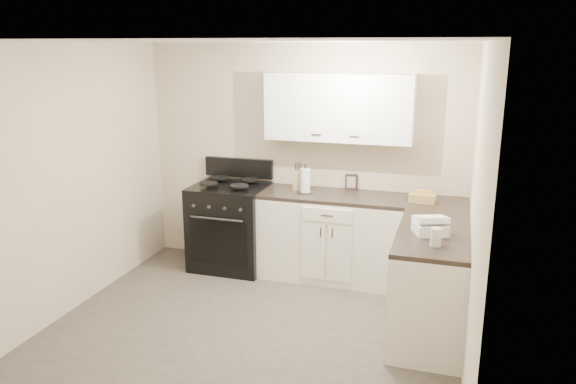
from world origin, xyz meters
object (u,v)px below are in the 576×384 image
(knife_block, at_px, (298,181))
(countertop_grill, at_px, (430,228))
(stove, at_px, (231,228))
(paper_towel, at_px, (305,181))
(wicker_basket, at_px, (422,198))

(knife_block, xyz_separation_m, countertop_grill, (1.46, -1.07, -0.06))
(countertop_grill, bearing_deg, stove, 135.42)
(paper_towel, distance_m, countertop_grill, 1.69)
(stove, xyz_separation_m, paper_towel, (0.87, 0.01, 0.61))
(paper_towel, bearing_deg, wicker_basket, -0.31)
(stove, relative_size, paper_towel, 3.81)
(knife_block, xyz_separation_m, paper_towel, (0.10, -0.08, 0.02))
(stove, xyz_separation_m, countertop_grill, (2.23, -0.99, 0.53))
(paper_towel, distance_m, wicker_basket, 1.23)
(knife_block, relative_size, paper_towel, 0.83)
(stove, xyz_separation_m, knife_block, (0.77, 0.09, 0.59))
(paper_towel, relative_size, countertop_grill, 1.01)
(paper_towel, bearing_deg, knife_block, 142.57)
(knife_block, height_order, countertop_grill, knife_block)
(stove, bearing_deg, paper_towel, 0.75)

